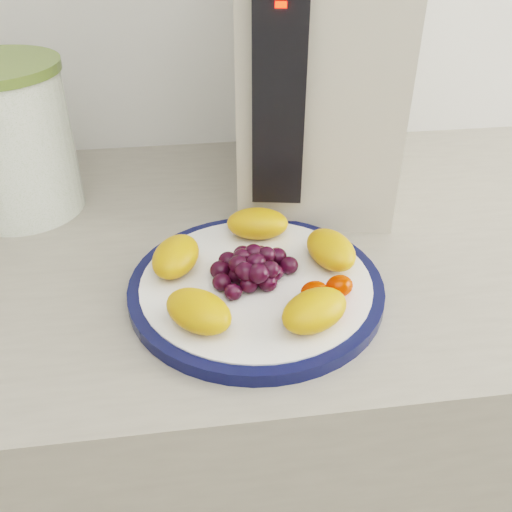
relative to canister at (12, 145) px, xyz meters
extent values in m
cube|color=gray|center=(0.30, -0.11, -0.54)|extent=(3.50, 0.60, 0.90)
cube|color=#8B7553|center=(0.30, -0.11, -0.57)|extent=(3.48, 0.58, 0.84)
cylinder|color=#0B1139|center=(0.29, -0.23, -0.09)|extent=(0.28, 0.28, 0.01)
cylinder|color=white|center=(0.29, -0.23, -0.09)|extent=(0.26, 0.26, 0.02)
cylinder|color=#4A6E24|center=(0.00, 0.00, 0.00)|extent=(0.20, 0.20, 0.19)
cube|color=beige|center=(0.41, 0.02, 0.08)|extent=(0.25, 0.31, 0.35)
cube|color=black|center=(0.33, -0.11, 0.09)|extent=(0.06, 0.03, 0.26)
cube|color=#FF0C05|center=(0.33, -0.12, 0.18)|extent=(0.01, 0.01, 0.01)
ellipsoid|color=orange|center=(0.38, -0.21, -0.06)|extent=(0.07, 0.08, 0.04)
ellipsoid|color=orange|center=(0.30, -0.14, -0.06)|extent=(0.08, 0.06, 0.04)
ellipsoid|color=orange|center=(0.20, -0.20, -0.06)|extent=(0.07, 0.09, 0.04)
ellipsoid|color=orange|center=(0.22, -0.30, -0.06)|extent=(0.09, 0.09, 0.04)
ellipsoid|color=orange|center=(0.34, -0.31, -0.06)|extent=(0.09, 0.08, 0.04)
ellipsoid|color=black|center=(0.29, -0.23, -0.07)|extent=(0.02, 0.02, 0.02)
ellipsoid|color=black|center=(0.31, -0.23, -0.07)|extent=(0.02, 0.02, 0.02)
ellipsoid|color=black|center=(0.30, -0.22, -0.07)|extent=(0.02, 0.02, 0.02)
ellipsoid|color=black|center=(0.28, -0.22, -0.07)|extent=(0.02, 0.02, 0.02)
ellipsoid|color=black|center=(0.27, -0.23, -0.07)|extent=(0.02, 0.02, 0.02)
ellipsoid|color=black|center=(0.28, -0.25, -0.07)|extent=(0.02, 0.02, 0.02)
ellipsoid|color=black|center=(0.30, -0.25, -0.07)|extent=(0.02, 0.02, 0.02)
ellipsoid|color=black|center=(0.33, -0.22, -0.07)|extent=(0.02, 0.02, 0.02)
ellipsoid|color=black|center=(0.32, -0.21, -0.07)|extent=(0.02, 0.02, 0.02)
ellipsoid|color=black|center=(0.30, -0.20, -0.07)|extent=(0.02, 0.02, 0.02)
ellipsoid|color=black|center=(0.28, -0.20, -0.07)|extent=(0.02, 0.02, 0.02)
ellipsoid|color=black|center=(0.26, -0.21, -0.07)|extent=(0.02, 0.02, 0.02)
ellipsoid|color=black|center=(0.25, -0.22, -0.07)|extent=(0.02, 0.02, 0.02)
ellipsoid|color=black|center=(0.25, -0.24, -0.07)|extent=(0.02, 0.02, 0.02)
ellipsoid|color=black|center=(0.26, -0.26, -0.07)|extent=(0.02, 0.02, 0.02)
ellipsoid|color=black|center=(0.29, -0.23, -0.05)|extent=(0.02, 0.02, 0.02)
ellipsoid|color=black|center=(0.30, -0.22, -0.05)|extent=(0.02, 0.02, 0.02)
ellipsoid|color=black|center=(0.29, -0.21, -0.05)|extent=(0.02, 0.02, 0.02)
ellipsoid|color=black|center=(0.28, -0.22, -0.05)|extent=(0.02, 0.02, 0.02)
ellipsoid|color=black|center=(0.27, -0.23, -0.05)|extent=(0.02, 0.02, 0.02)
ellipsoid|color=black|center=(0.28, -0.25, -0.05)|extent=(0.02, 0.02, 0.02)
ellipsoid|color=black|center=(0.29, -0.25, -0.05)|extent=(0.02, 0.02, 0.02)
ellipsoid|color=black|center=(0.30, -0.25, -0.05)|extent=(0.02, 0.02, 0.02)
ellipsoid|color=red|center=(0.35, -0.28, -0.07)|extent=(0.03, 0.03, 0.02)
ellipsoid|color=red|center=(0.37, -0.27, -0.07)|extent=(0.03, 0.03, 0.02)
ellipsoid|color=red|center=(0.36, -0.30, -0.07)|extent=(0.04, 0.04, 0.02)
camera|label=1|loc=(0.22, -0.73, 0.30)|focal=40.00mm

